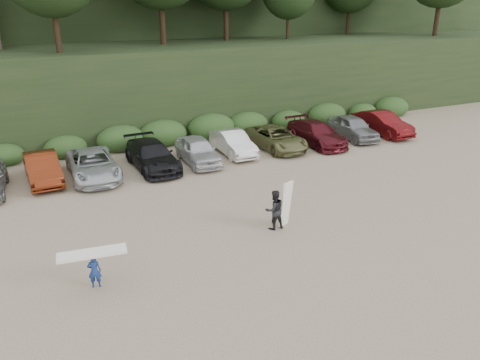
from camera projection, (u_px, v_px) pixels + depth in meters
ground at (244, 238)px, 19.21m from camera, size 120.00×120.00×0.00m
parked_cars at (117, 160)px, 26.19m from camera, size 39.63×5.85×1.64m
child_surfer at (93, 263)px, 15.61m from camera, size 2.29×0.88×1.34m
adult_surfer at (275, 209)px, 19.71m from camera, size 1.31×0.67×2.06m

